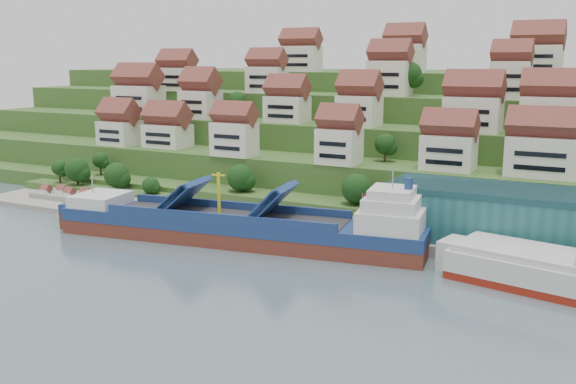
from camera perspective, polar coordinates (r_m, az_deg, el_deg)
The scene contains 11 objects.
ground at distance 122.88m, azimuth -3.05°, elevation -4.83°, with size 300.00×300.00×0.00m, color slate.
quay at distance 127.64m, azimuth 8.19°, elevation -3.79°, with size 180.00×14.00×2.20m, color gray.
pebble_beach at distance 167.21m, azimuth -18.29°, elevation -0.78°, with size 45.00×20.00×1.00m, color gray.
hillside at distance 214.92m, azimuth 11.09°, elevation 5.00°, with size 260.00×128.00×31.00m.
hillside_village at distance 169.40m, azimuth 8.62°, elevation 7.79°, with size 158.04×63.93×28.36m.
hillside_trees at distance 162.06m, azimuth 1.32°, elevation 5.02°, with size 142.18×62.61×31.59m.
warehouse at distance 121.87m, azimuth 22.94°, elevation -2.40°, with size 60.00×15.00×10.00m, color #235E60.
flagpole at distance 122.27m, azimuth 6.66°, elevation -1.64°, with size 1.28×0.16×8.00m.
beach_huts at distance 167.47m, azimuth -19.11°, elevation -0.25°, with size 14.40×3.70×2.20m.
cargo_ship at distance 123.97m, azimuth -3.69°, elevation -3.19°, with size 73.83×21.55×16.12m.
second_ship at distance 107.48m, azimuth 23.08°, elevation -6.67°, with size 33.58×17.83×9.25m.
Camera 1 is at (59.95, -101.40, 34.96)m, focal length 40.00 mm.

